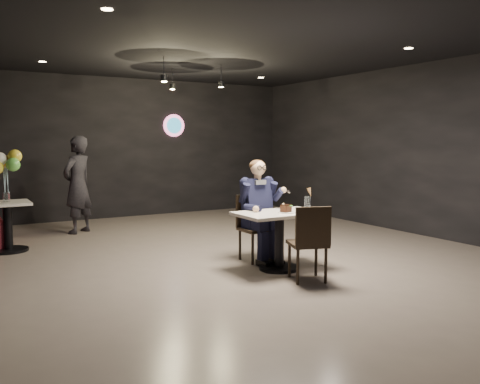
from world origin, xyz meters
TOP-DOWN VIEW (x-y plane):
  - floor at (0.00, 0.00)m, footprint 9.00×9.00m
  - wall_sign at (0.80, 4.47)m, footprint 0.50×0.06m
  - pendant_lights at (0.00, 2.00)m, footprint 1.40×1.20m
  - main_table at (-0.03, -0.97)m, footprint 1.10×0.70m
  - chair_far at (-0.03, -0.42)m, footprint 0.42×0.46m
  - chair_near at (-0.03, -1.56)m, footprint 0.55×0.57m
  - seated_man at (-0.03, -0.42)m, footprint 0.60×0.80m
  - dessert_plate at (0.02, -1.07)m, footprint 0.23×0.23m
  - cake_slice at (-0.00, -1.07)m, footprint 0.15×0.13m
  - mint_leaf at (0.05, -1.10)m, footprint 0.07×0.04m
  - sundae_glass at (0.36, -1.04)m, footprint 0.08×0.08m
  - wafer_cone at (0.40, -1.04)m, footprint 0.07×0.07m
  - side_table at (-2.95, 1.96)m, footprint 0.65×0.65m
  - balloon_vase at (-2.95, 1.96)m, footprint 0.10×0.10m
  - balloon_bunch at (-2.95, 1.96)m, footprint 0.37×0.37m
  - passerby at (-1.68, 3.00)m, footprint 0.76×0.72m

SIDE VIEW (x-z plane):
  - floor at x=0.00m, z-range 0.00..0.00m
  - main_table at x=-0.03m, z-range 0.00..0.75m
  - side_table at x=-2.95m, z-range 0.00..0.81m
  - chair_far at x=-0.03m, z-range 0.00..0.92m
  - chair_near at x=-0.03m, z-range 0.00..0.92m
  - seated_man at x=-0.03m, z-range 0.00..1.44m
  - dessert_plate at x=0.02m, z-range 0.75..0.76m
  - cake_slice at x=0.00m, z-range 0.76..0.85m
  - balloon_vase at x=-2.95m, z-range 0.75..0.90m
  - mint_leaf at x=0.05m, z-range 0.84..0.85m
  - sundae_glass at x=0.36m, z-range 0.75..0.94m
  - passerby at x=-1.68m, z-range 0.00..1.75m
  - wafer_cone at x=0.40m, z-range 0.93..1.05m
  - balloon_bunch at x=-2.95m, z-range 0.90..1.51m
  - wall_sign at x=0.80m, z-range 1.75..2.25m
  - pendant_lights at x=0.00m, z-range 2.70..3.06m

